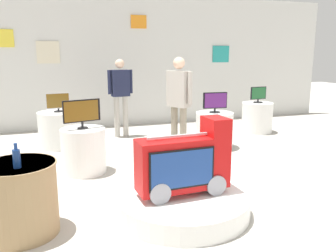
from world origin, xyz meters
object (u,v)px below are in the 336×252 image
tv_on_far_right (58,102)px  bottle_on_side_table (17,158)px  novelty_firetruck_tv (185,165)px  shopper_browsing_near_truck (121,92)px  tv_on_left_rear (258,94)px  display_pedestal_right_rear (214,130)px  display_pedestal_far_right (60,129)px  tv_on_right_rear (215,102)px  display_pedestal_center_rear (84,151)px  display_pedestal_left_rear (257,117)px  shopper_browsing_rear (179,101)px  side_table_round (20,198)px  main_display_pedestal (182,203)px  tv_on_center_rear (82,112)px

tv_on_far_right → bottle_on_side_table: tv_on_far_right is taller
novelty_firetruck_tv → shopper_browsing_near_truck: bearing=89.4°
tv_on_left_rear → display_pedestal_right_rear: size_ratio=0.58×
novelty_firetruck_tv → display_pedestal_far_right: (-1.29, 3.57, -0.24)m
tv_on_right_rear → display_pedestal_center_rear: bearing=-165.2°
display_pedestal_left_rear → tv_on_right_rear: bearing=-149.2°
display_pedestal_right_rear → tv_on_right_rear: size_ratio=1.53×
tv_on_right_rear → shopper_browsing_rear: bearing=-150.7°
display_pedestal_far_right → bottle_on_side_table: 3.71m
tv_on_left_rear → bottle_on_side_table: 6.04m
novelty_firetruck_tv → display_pedestal_left_rear: size_ratio=1.51×
bottle_on_side_table → side_table_round: bearing=96.8°
tv_on_right_rear → bottle_on_side_table: tv_on_right_rear is taller
tv_on_left_rear → shopper_browsing_rear: size_ratio=0.24×
main_display_pedestal → display_pedestal_left_rear: display_pedestal_left_rear is taller
bottle_on_side_table → shopper_browsing_near_truck: bearing=66.3°
display_pedestal_right_rear → tv_on_far_right: 3.13m
display_pedestal_right_rear → bottle_on_side_table: 4.26m
display_pedestal_center_rear → tv_on_center_rear: bearing=-104.9°
display_pedestal_far_right → side_table_round: bearing=-97.8°
side_table_round → shopper_browsing_near_truck: size_ratio=0.45×
shopper_browsing_rear → tv_on_far_right: bearing=140.7°
bottle_on_side_table → shopper_browsing_rear: bearing=40.4°
display_pedestal_center_rear → tv_on_center_rear: size_ratio=1.23×
novelty_firetruck_tv → tv_on_center_rear: size_ratio=1.90×
main_display_pedestal → shopper_browsing_rear: size_ratio=0.88×
display_pedestal_left_rear → bottle_on_side_table: 6.07m
display_pedestal_left_rear → shopper_browsing_near_truck: (-3.13, 0.57, 0.66)m
tv_on_center_rear → shopper_browsing_near_truck: (1.02, 2.19, 0.04)m
main_display_pedestal → bottle_on_side_table: (-1.73, -0.07, 0.74)m
display_pedestal_far_right → shopper_browsing_rear: 2.61m
side_table_round → tv_on_right_rear: bearing=35.8°
display_pedestal_right_rear → bottle_on_side_table: bearing=-142.4°
tv_on_center_rear → main_display_pedestal: bearing=-62.2°
tv_on_left_rear → tv_on_center_rear: size_ratio=0.74×
display_pedestal_far_right → novelty_firetruck_tv: bearing=-70.2°
display_pedestal_left_rear → tv_on_far_right: 4.50m
display_pedestal_left_rear → bottle_on_side_table: size_ratio=2.92×
novelty_firetruck_tv → tv_on_left_rear: size_ratio=2.56×
novelty_firetruck_tv → display_pedestal_far_right: 3.81m
tv_on_right_rear → tv_on_far_right: bearing=159.9°
display_pedestal_far_right → shopper_browsing_near_truck: 1.55m
tv_on_left_rear → display_pedestal_right_rear: (-1.57, -0.93, -0.55)m
tv_on_right_rear → side_table_round: bearing=-144.2°
tv_on_far_right → main_display_pedestal: bearing=-70.4°
main_display_pedestal → display_pedestal_left_rear: bearing=47.1°
novelty_firetruck_tv → display_pedestal_right_rear: 2.99m
display_pedestal_left_rear → tv_on_far_right: size_ratio=1.54×
main_display_pedestal → bottle_on_side_table: size_ratio=6.41×
novelty_firetruck_tv → bottle_on_side_table: (-1.75, -0.07, 0.27)m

